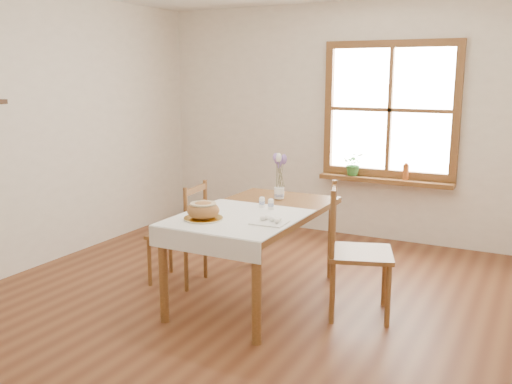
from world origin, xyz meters
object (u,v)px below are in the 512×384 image
chair_left (177,233)px  flower_vase (279,194)px  bread_plate (203,219)px  chair_right (361,251)px  dining_table (256,220)px

chair_left → flower_vase: size_ratio=9.32×
flower_vase → bread_plate: bearing=-101.3°
bread_plate → flower_vase: size_ratio=2.93×
flower_vase → chair_right: bearing=-23.6°
chair_right → bread_plate: bearing=99.2°
chair_left → bread_plate: (0.60, -0.50, 0.31)m
chair_right → chair_left: bearing=73.5°
chair_right → flower_vase: size_ratio=10.42×
bread_plate → flower_vase: flower_vase is taller
chair_right → flower_vase: chair_right is taller
dining_table → bread_plate: bearing=-111.7°
bread_plate → chair_right: bearing=27.9°
chair_left → chair_right: chair_right is taller
dining_table → chair_right: (0.86, 0.07, -0.16)m
chair_left → flower_vase: bearing=113.5°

